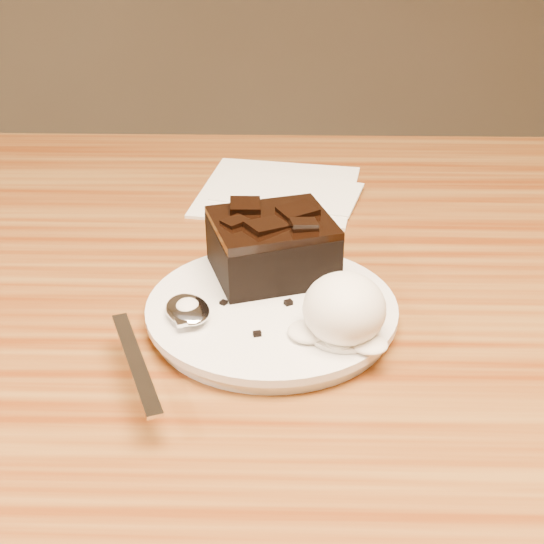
{
  "coord_description": "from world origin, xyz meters",
  "views": [
    {
      "loc": [
        0.05,
        -0.57,
        1.09
      ],
      "look_at": [
        0.03,
        -0.03,
        0.79
      ],
      "focal_mm": 52.16,
      "sensor_mm": 36.0,
      "label": 1
    }
  ],
  "objects_px": {
    "plate": "(272,313)",
    "spoon": "(188,311)",
    "napkin": "(278,190)",
    "brownie": "(272,250)",
    "ice_cream_scoop": "(344,309)"
  },
  "relations": [
    {
      "from": "plate",
      "to": "spoon",
      "type": "relative_size",
      "value": 1.07
    },
    {
      "from": "plate",
      "to": "napkin",
      "type": "xyz_separation_m",
      "value": [
        0.0,
        0.26,
        -0.0
      ]
    },
    {
      "from": "spoon",
      "to": "napkin",
      "type": "height_order",
      "value": "spoon"
    },
    {
      "from": "brownie",
      "to": "napkin",
      "type": "xyz_separation_m",
      "value": [
        0.0,
        0.21,
        -0.04
      ]
    },
    {
      "from": "ice_cream_scoop",
      "to": "spoon",
      "type": "height_order",
      "value": "ice_cream_scoop"
    },
    {
      "from": "brownie",
      "to": "spoon",
      "type": "xyz_separation_m",
      "value": [
        -0.06,
        -0.07,
        -0.02
      ]
    },
    {
      "from": "spoon",
      "to": "plate",
      "type": "bearing_deg",
      "value": -3.4
    },
    {
      "from": "ice_cream_scoop",
      "to": "spoon",
      "type": "relative_size",
      "value": 0.35
    },
    {
      "from": "plate",
      "to": "ice_cream_scoop",
      "type": "distance_m",
      "value": 0.07
    },
    {
      "from": "brownie",
      "to": "spoon",
      "type": "relative_size",
      "value": 0.51
    },
    {
      "from": "plate",
      "to": "spoon",
      "type": "height_order",
      "value": "spoon"
    },
    {
      "from": "brownie",
      "to": "ice_cream_scoop",
      "type": "xyz_separation_m",
      "value": [
        0.05,
        -0.09,
        -0.0
      ]
    },
    {
      "from": "brownie",
      "to": "napkin",
      "type": "distance_m",
      "value": 0.21
    },
    {
      "from": "plate",
      "to": "brownie",
      "type": "relative_size",
      "value": 2.1
    },
    {
      "from": "plate",
      "to": "napkin",
      "type": "bearing_deg",
      "value": 89.68
    }
  ]
}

